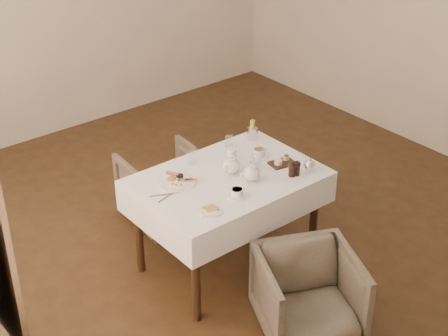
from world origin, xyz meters
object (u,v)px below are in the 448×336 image
at_px(table, 227,191).
at_px(armchair_far, 166,188).
at_px(armchair_near, 309,295).
at_px(teapot_centre, 231,165).
at_px(breakfast_plate, 176,181).

relative_size(table, armchair_far, 2.00).
xyz_separation_m(table, armchair_far, (0.01, 0.78, -0.35)).
bearing_deg(armchair_near, table, 112.20).
xyz_separation_m(table, teapot_centre, (0.05, 0.02, 0.18)).
distance_m(table, teapot_centre, 0.19).
distance_m(breakfast_plate, teapot_centre, 0.40).
relative_size(armchair_far, breakfast_plate, 2.36).
distance_m(armchair_near, armchair_far, 1.66).
relative_size(table, breakfast_plate, 4.71).
bearing_deg(table, teapot_centre, 23.11).
bearing_deg(breakfast_plate, armchair_far, 60.61).
xyz_separation_m(breakfast_plate, teapot_centre, (0.37, -0.14, 0.06)).
bearing_deg(armchair_far, teapot_centre, 98.25).
bearing_deg(armchair_near, breakfast_plate, 130.08).
height_order(armchair_far, teapot_centre, teapot_centre).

